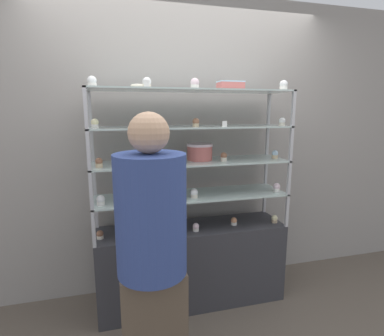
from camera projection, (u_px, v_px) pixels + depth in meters
name	position (u px, v px, depth m)	size (l,w,h in m)	color
ground_plane	(192.00, 300.00, 2.62)	(20.00, 20.00, 0.00)	brown
back_wall	(182.00, 147.00, 2.70)	(8.00, 0.05, 2.60)	gray
display_base	(192.00, 264.00, 2.55)	(1.55, 0.41, 0.68)	#333338
display_riser_lower	(192.00, 197.00, 2.44)	(1.55, 0.41, 0.28)	#B7B7BC
display_riser_middle	(192.00, 163.00, 2.39)	(1.55, 0.41, 0.28)	#B7B7BC
display_riser_upper	(192.00, 128.00, 2.34)	(1.55, 0.41, 0.28)	#B7B7BC
display_riser_top	(192.00, 92.00, 2.28)	(1.55, 0.41, 0.28)	#B7B7BC
layer_cake_centerpiece	(200.00, 152.00, 2.44)	(0.21, 0.21, 0.13)	#C66660
sheet_cake_frosted	(231.00, 86.00, 2.35)	(0.20, 0.13, 0.07)	#C66660
cupcake_0	(100.00, 235.00, 2.25)	(0.05, 0.05, 0.07)	beige
cupcake_1	(148.00, 230.00, 2.35)	(0.05, 0.05, 0.07)	beige
cupcake_2	(196.00, 227.00, 2.40)	(0.05, 0.05, 0.07)	white
cupcake_3	(234.00, 221.00, 2.53)	(0.05, 0.05, 0.07)	white
cupcake_4	(274.00, 219.00, 2.58)	(0.05, 0.05, 0.07)	#CCB28C
price_tag_0	(135.00, 240.00, 2.19)	(0.04, 0.00, 0.04)	white
cupcake_5	(101.00, 200.00, 2.16)	(0.06, 0.06, 0.07)	white
cupcake_6	(194.00, 193.00, 2.35)	(0.06, 0.06, 0.07)	beige
cupcake_7	(277.00, 187.00, 2.53)	(0.06, 0.06, 0.07)	white
price_tag_1	(127.00, 204.00, 2.13)	(0.04, 0.00, 0.04)	white
cupcake_8	(99.00, 163.00, 2.12)	(0.05, 0.05, 0.07)	#CCB28C
cupcake_9	(165.00, 160.00, 2.22)	(0.05, 0.05, 0.07)	#CCB28C
cupcake_10	(224.00, 157.00, 2.39)	(0.05, 0.05, 0.07)	beige
cupcake_11	(275.00, 154.00, 2.52)	(0.05, 0.05, 0.07)	#CCB28C
price_tag_2	(153.00, 164.00, 2.12)	(0.04, 0.00, 0.04)	white
cupcake_12	(95.00, 123.00, 2.10)	(0.05, 0.05, 0.07)	white
cupcake_13	(196.00, 123.00, 2.26)	(0.05, 0.05, 0.07)	#CCB28C
cupcake_14	(282.00, 122.00, 2.42)	(0.05, 0.05, 0.07)	beige
price_tag_3	(225.00, 124.00, 2.21)	(0.04, 0.00, 0.04)	white
cupcake_15	(92.00, 82.00, 2.06)	(0.06, 0.06, 0.08)	white
cupcake_16	(147.00, 83.00, 2.15)	(0.06, 0.06, 0.08)	beige
cupcake_17	(194.00, 84.00, 2.20)	(0.06, 0.06, 0.08)	white
cupcake_18	(284.00, 85.00, 2.35)	(0.06, 0.06, 0.08)	white
price_tag_4	(147.00, 83.00, 2.01)	(0.04, 0.00, 0.04)	white
donut_glazed	(139.00, 87.00, 2.19)	(0.13, 0.13, 0.03)	#EFE5CC
customer_figure	(152.00, 252.00, 1.63)	(0.38, 0.38, 1.62)	brown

